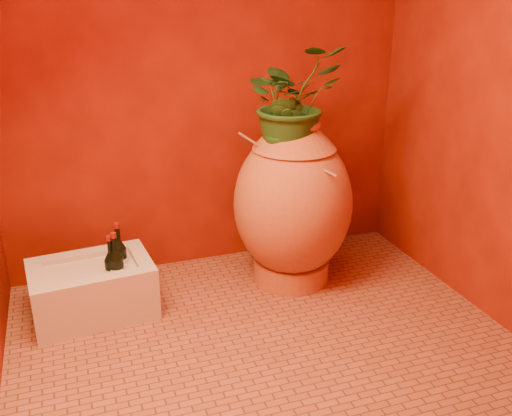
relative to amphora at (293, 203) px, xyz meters
name	(u,v)px	position (x,y,z in m)	size (l,w,h in m)	color
floor	(262,339)	(-0.39, -0.56, -0.50)	(2.50, 2.50, 0.00)	brown
wall_back	(206,66)	(-0.39, 0.44, 0.75)	(2.50, 0.02, 2.50)	#611105
wall_right	(498,80)	(0.86, -0.56, 0.75)	(0.02, 2.00, 2.50)	#611105
amphora	(293,203)	(0.00, 0.00, 0.00)	(0.81, 0.81, 1.00)	#B06431
stone_basin	(93,290)	(-1.18, -0.01, -0.36)	(0.68, 0.49, 0.30)	beige
wine_bottle_a	(112,271)	(-1.07, -0.08, -0.22)	(0.08, 0.08, 0.31)	black
wine_bottle_b	(120,260)	(-1.02, 0.01, -0.21)	(0.08, 0.08, 0.34)	black
wine_bottle_c	(117,270)	(-1.05, -0.10, -0.21)	(0.08, 0.08, 0.34)	black
wall_tap	(277,142)	(0.03, 0.35, 0.28)	(0.08, 0.16, 0.18)	#AE7528
plant_main	(292,100)	(-0.01, 0.02, 0.60)	(0.55, 0.48, 0.61)	#1D4B1B
plant_side	(284,131)	(-0.08, -0.05, 0.45)	(0.22, 0.18, 0.41)	#1D4B1B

